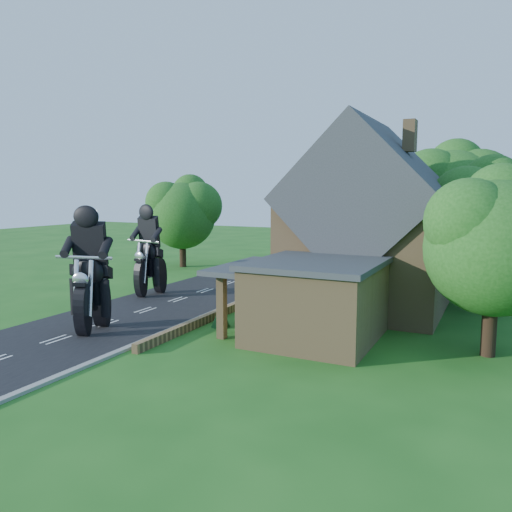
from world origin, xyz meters
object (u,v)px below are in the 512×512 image
at_px(annex, 314,298).
at_px(motorcycle_follow, 150,282).
at_px(motorcycle_lead, 93,313).
at_px(garden_wall, 258,297).
at_px(house, 368,229).

bearing_deg(annex, motorcycle_follow, 161.28).
height_order(annex, motorcycle_lead, annex).
bearing_deg(garden_wall, motorcycle_follow, -165.42).
distance_m(garden_wall, house, 7.52).
distance_m(garden_wall, annex, 8.19).
relative_size(garden_wall, annex, 3.12).
bearing_deg(motorcycle_follow, annex, 169.71).
xyz_separation_m(garden_wall, motorcycle_follow, (-6.53, -1.70, 0.64)).
relative_size(garden_wall, motorcycle_lead, 11.88).
bearing_deg(house, motorcycle_lead, -134.08).
relative_size(house, motorcycle_lead, 5.53).
height_order(garden_wall, motorcycle_lead, motorcycle_lead).
bearing_deg(garden_wall, house, 9.17).
height_order(garden_wall, house, house).
height_order(annex, motorcycle_follow, annex).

